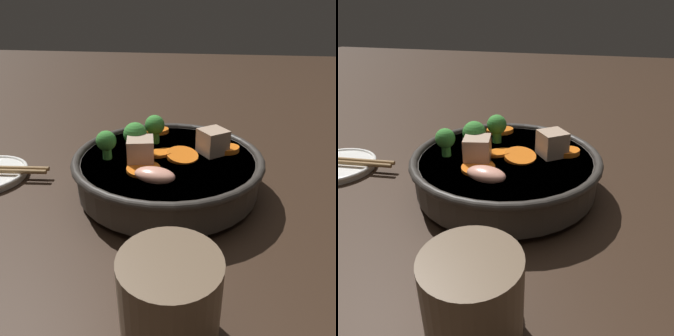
# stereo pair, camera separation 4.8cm
# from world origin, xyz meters

# --- Properties ---
(ground_plane) EXTENTS (3.00, 3.00, 0.00)m
(ground_plane) POSITION_xyz_m (0.00, 0.00, 0.00)
(ground_plane) COLOR black
(stirfry_bowl) EXTENTS (0.27, 0.27, 0.10)m
(stirfry_bowl) POSITION_xyz_m (0.00, 0.00, 0.04)
(stirfry_bowl) COLOR #38332D
(stirfry_bowl) RESTS_ON ground_plane
(dark_mug) EXTENTS (0.10, 0.08, 0.09)m
(dark_mug) POSITION_xyz_m (-0.24, -0.04, 0.04)
(dark_mug) COLOR brown
(dark_mug) RESTS_ON ground_plane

